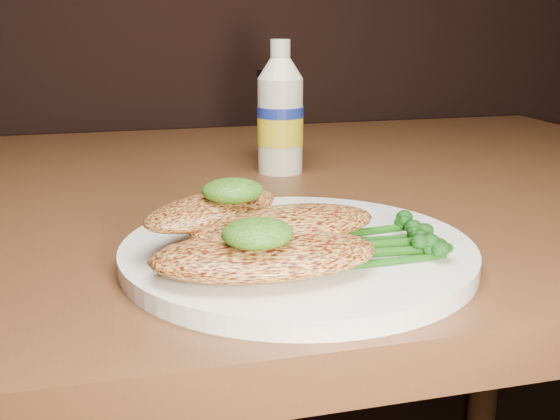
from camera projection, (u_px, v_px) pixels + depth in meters
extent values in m
cylinder|color=white|center=(298.00, 252.00, 0.52)|extent=(0.27, 0.27, 0.01)
ellipsoid|color=gold|center=(265.00, 255.00, 0.45)|extent=(0.16, 0.09, 0.03)
ellipsoid|color=gold|center=(284.00, 225.00, 0.49)|extent=(0.16, 0.09, 0.02)
ellipsoid|color=gold|center=(213.00, 209.00, 0.51)|extent=(0.14, 0.13, 0.02)
ellipsoid|color=#0A3808|center=(258.00, 233.00, 0.44)|extent=(0.06, 0.05, 0.02)
ellipsoid|color=#0A3808|center=(232.00, 191.00, 0.50)|extent=(0.05, 0.05, 0.02)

